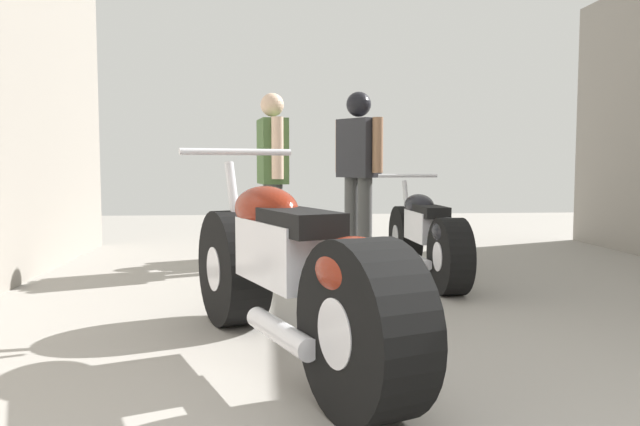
{
  "coord_description": "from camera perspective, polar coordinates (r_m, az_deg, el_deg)",
  "views": [
    {
      "loc": [
        -0.96,
        -0.47,
        0.94
      ],
      "look_at": [
        -0.61,
        3.53,
        0.63
      ],
      "focal_mm": 34.79,
      "sensor_mm": 36.0,
      "label": 1
    }
  ],
  "objects": [
    {
      "name": "ground_plane",
      "position": [
        4.0,
        9.09,
        -9.16
      ],
      "size": [
        15.82,
        15.82,
        0.0
      ],
      "primitive_type": "plane",
      "color": "gray"
    },
    {
      "name": "motorcycle_black_naked",
      "position": [
        5.12,
        9.74,
        -2.13
      ],
      "size": [
        0.54,
        1.83,
        0.85
      ],
      "color": "black",
      "rests_on": "ground_plane"
    },
    {
      "name": "mechanic_with_helmet",
      "position": [
        6.58,
        3.55,
        5.16
      ],
      "size": [
        0.48,
        0.6,
        1.7
      ],
      "color": "#4C4C4C",
      "rests_on": "ground_plane"
    },
    {
      "name": "mechanic_in_blue",
      "position": [
        5.67,
        -4.39,
        4.02
      ],
      "size": [
        0.29,
        0.64,
        1.58
      ],
      "color": "#4C4C4C",
      "rests_on": "ground_plane"
    },
    {
      "name": "motorcycle_maroon_cruiser",
      "position": [
        2.92,
        -3.08,
        -5.67
      ],
      "size": [
        1.06,
        2.14,
        1.03
      ],
      "color": "black",
      "rests_on": "ground_plane"
    }
  ]
}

